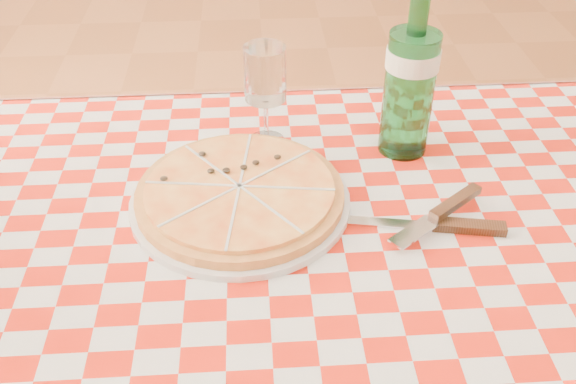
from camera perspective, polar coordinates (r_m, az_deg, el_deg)
name	(u,v)px	position (r m, az deg, el deg)	size (l,w,h in m)	color
dining_table	(305,305)	(0.93, 1.50, -10.04)	(1.20, 0.80, 0.75)	brown
tablecloth	(306,257)	(0.86, 1.60, -5.78)	(1.30, 0.90, 0.01)	#AC180A
pizza_plate	(240,193)	(0.93, -4.30, -0.09)	(0.32, 0.32, 0.04)	#D39246
water_bottle	(412,68)	(1.00, 10.95, 10.80)	(0.08, 0.08, 0.29)	#1A6A2B
wine_glass	(266,97)	(1.03, -2.01, 8.47)	(0.07, 0.07, 0.17)	white
cutlery	(433,220)	(0.91, 12.74, -2.47)	(0.25, 0.21, 0.03)	silver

